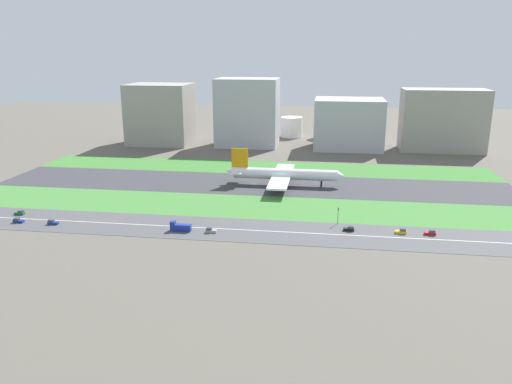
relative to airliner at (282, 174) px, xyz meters
name	(u,v)px	position (x,y,z in m)	size (l,w,h in m)	color
ground_plane	(253,184)	(-16.20, 0.00, -6.23)	(800.00, 800.00, 0.00)	#5B564C
runway	(253,184)	(-16.20, 0.00, -6.18)	(280.00, 46.00, 0.10)	#38383D
grass_median_north	(263,167)	(-16.20, 41.00, -6.18)	(280.00, 36.00, 0.10)	#3D7A33
grass_median_south	(240,206)	(-16.20, -41.00, -6.18)	(280.00, 36.00, 0.10)	#427F38
highway	(226,229)	(-16.20, -73.00, -6.18)	(280.00, 28.00, 0.10)	#4C4C4F
highway_centerline	(226,229)	(-16.20, -73.00, -6.13)	(266.00, 0.50, 0.01)	silver
airliner	(282,174)	(0.00, 0.00, 0.00)	(65.00, 56.00, 19.70)	white
car_5	(431,233)	(66.00, -68.00, -5.31)	(4.40, 1.80, 2.00)	#B2191E
car_3	(53,222)	(-90.05, -78.00, -5.31)	(4.40, 1.80, 2.00)	navy
car_6	(211,231)	(-21.49, -78.00, -5.31)	(4.40, 1.80, 2.00)	#99999E
truck_0	(180,227)	(-34.29, -78.00, -4.56)	(8.40, 2.50, 4.00)	navy
car_2	(20,213)	(-111.45, -68.00, -5.31)	(4.40, 1.80, 2.00)	#19662D
car_4	(401,232)	(54.68, -68.00, -5.31)	(4.40, 1.80, 2.00)	yellow
car_1	(18,221)	(-105.90, -78.00, -5.31)	(4.40, 1.80, 2.00)	navy
car_0	(349,229)	(33.99, -68.00, -5.31)	(4.40, 1.80, 2.00)	black
traffic_light	(338,214)	(29.42, -60.01, -1.94)	(0.36, 0.50, 7.20)	#4C4C51
terminal_building	(161,114)	(-106.20, 114.00, 16.78)	(47.14, 37.71, 46.01)	#9E998E
hangar_building	(247,113)	(-37.65, 114.00, 19.15)	(46.16, 31.74, 50.76)	#B2B2B7
office_tower	(349,124)	(38.47, 114.00, 12.07)	(50.14, 38.93, 36.61)	#B2B2B7
cargo_warehouse	(443,120)	(105.17, 114.00, 15.98)	(58.75, 27.06, 44.43)	#9E998E
fuel_tank_west	(292,127)	(-7.24, 159.00, 2.14)	(18.35, 18.35, 16.75)	silver
fuel_tank_centre	(327,128)	(22.41, 159.00, 1.96)	(18.14, 18.14, 16.39)	silver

